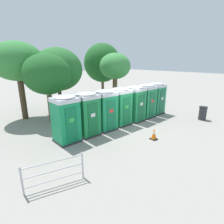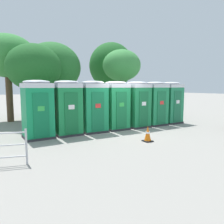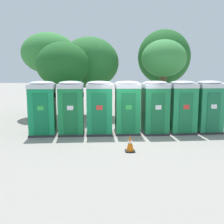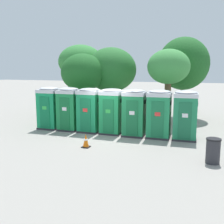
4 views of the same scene
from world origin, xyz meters
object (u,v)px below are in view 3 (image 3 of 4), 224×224
portapotty_1 (71,108)px  portapotty_4 (155,107)px  portapotty_0 (43,108)px  portapotty_2 (99,107)px  portapotty_6 (208,106)px  street_tree_1 (49,54)px  street_tree_0 (90,63)px  street_tree_4 (164,57)px  portapotty_3 (127,107)px  traffic_cone (130,143)px  street_tree_2 (63,65)px  street_tree_3 (164,60)px  portapotty_5 (182,107)px

portapotty_1 → portapotty_4: 3.99m
portapotty_0 → portapotty_2: same height
portapotty_6 → street_tree_1: 10.61m
street_tree_0 → street_tree_4: bearing=11.4°
portapotty_3 → portapotty_4: size_ratio=1.00×
street_tree_1 → traffic_cone: (4.38, -8.53, -3.82)m
portapotty_4 → street_tree_4: street_tree_4 is taller
street_tree_2 → street_tree_3: bearing=0.6°
portapotty_0 → street_tree_4: bearing=40.9°
portapotty_0 → portapotty_5: bearing=0.3°
street_tree_1 → street_tree_0: bearing=-7.9°
street_tree_0 → street_tree_2: bearing=-131.4°
portapotty_1 → portapotty_3: 2.66m
portapotty_0 → street_tree_3: (6.60, 3.60, 2.40)m
portapotty_4 → traffic_cone: size_ratio=3.97×
portapotty_6 → street_tree_3: 4.45m
portapotty_5 → traffic_cone: (-2.88, -2.93, -0.97)m
portapotty_2 → street_tree_1: street_tree_1 is taller
portapotty_3 → street_tree_3: bearing=53.6°
portapotty_1 → street_tree_2: bearing=102.3°
portapotty_6 → street_tree_1: size_ratio=0.46×
portapotty_4 → street_tree_1: size_ratio=0.46×
portapotty_6 → street_tree_0: 8.14m
portapotty_3 → portapotty_6: size_ratio=1.00×
portapotty_2 → street_tree_3: street_tree_3 is taller
portapotty_0 → portapotty_6: bearing=0.8°
portapotty_1 → portapotty_5: bearing=0.2°
portapotty_1 → portapotty_5: 5.32m
street_tree_0 → portapotty_5: bearing=-48.9°
portapotty_1 → street_tree_3: size_ratio=0.52×
portapotty_6 → street_tree_2: bearing=155.2°
street_tree_1 → portapotty_3: bearing=-50.5°
street_tree_0 → street_tree_2: size_ratio=1.11×
portapotty_5 → street_tree_3: (-0.05, 3.56, 2.40)m
portapotty_4 → street_tree_1: (-5.94, 5.66, 2.85)m
traffic_cone → portapotty_5: bearing=45.5°
portapotty_1 → portapotty_2: same height
portapotty_4 → street_tree_4: 7.16m
portapotty_0 → portapotty_6: 7.98m
street_tree_1 → portapotty_4: bearing=-43.6°
portapotty_3 → portapotty_5: 2.66m
portapotty_5 → portapotty_0: bearing=-179.7°
portapotty_4 → street_tree_2: bearing=143.2°
street_tree_3 → street_tree_0: bearing=159.7°
portapotty_1 → street_tree_3: street_tree_3 is taller
portapotty_0 → portapotty_1: bearing=1.0°
portapotty_3 → traffic_cone: portapotty_3 is taller
street_tree_1 → portapotty_1: bearing=-70.9°
portapotty_3 → street_tree_4: 7.57m
portapotty_3 → portapotty_4: same height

